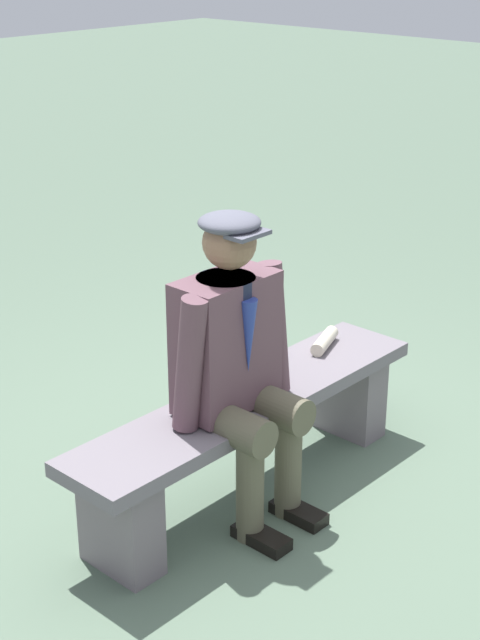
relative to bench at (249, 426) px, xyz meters
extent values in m
plane|color=#566B57|center=(0.00, 0.00, -0.31)|extent=(30.00, 30.00, 0.00)
cube|color=slate|center=(0.00, 0.00, 0.11)|extent=(1.78, 0.38, 0.06)
cube|color=slate|center=(-0.71, 0.00, -0.11)|extent=(0.16, 0.32, 0.39)
cube|color=slate|center=(0.71, 0.00, -0.11)|extent=(0.16, 0.32, 0.39)
cube|color=brown|center=(0.13, 0.00, 0.42)|extent=(0.42, 0.22, 0.54)
cylinder|color=#1E2338|center=(0.13, 0.00, 0.66)|extent=(0.23, 0.23, 0.06)
cone|color=navy|center=(0.13, 0.12, 0.49)|extent=(0.07, 0.07, 0.30)
sphere|color=#8C664C|center=(0.13, 0.02, 0.84)|extent=(0.21, 0.21, 0.21)
ellipsoid|color=#4D4F5C|center=(0.13, 0.02, 0.91)|extent=(0.24, 0.24, 0.07)
cube|color=#4D4F5C|center=(0.13, 0.11, 0.89)|extent=(0.16, 0.09, 0.02)
cylinder|color=brown|center=(0.02, 0.12, 0.15)|extent=(0.15, 0.38, 0.15)
cylinder|color=brown|center=(0.02, 0.23, -0.08)|extent=(0.11, 0.11, 0.46)
cube|color=black|center=(0.02, 0.29, -0.28)|extent=(0.10, 0.24, 0.05)
cylinder|color=brown|center=(-0.11, 0.04, 0.42)|extent=(0.11, 0.16, 0.55)
cylinder|color=brown|center=(0.25, 0.12, 0.15)|extent=(0.15, 0.38, 0.15)
cylinder|color=brown|center=(0.25, 0.23, -0.08)|extent=(0.11, 0.11, 0.46)
cube|color=black|center=(0.25, 0.29, -0.28)|extent=(0.10, 0.24, 0.05)
cylinder|color=brown|center=(0.37, 0.04, 0.42)|extent=(0.11, 0.17, 0.55)
cylinder|color=beige|center=(-0.59, -0.07, 0.17)|extent=(0.24, 0.14, 0.06)
camera|label=1|loc=(2.63, 2.36, 1.95)|focal=54.27mm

